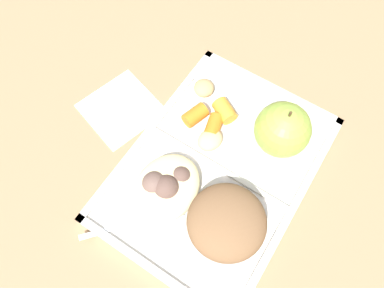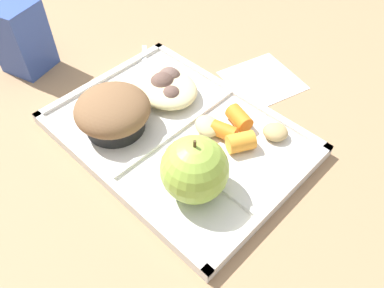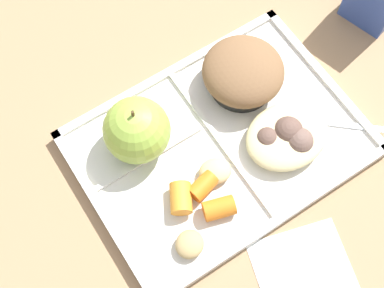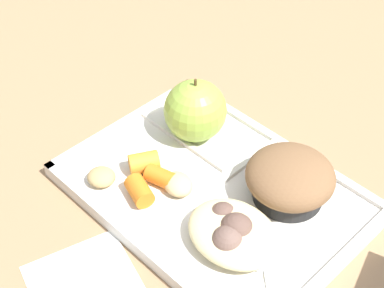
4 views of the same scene
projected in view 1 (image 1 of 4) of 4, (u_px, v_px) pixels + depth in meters
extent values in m
plane|color=#997551|center=(217.00, 171.00, 0.53)|extent=(6.00, 6.00, 0.00)
cube|color=silver|center=(217.00, 170.00, 0.53)|extent=(0.34, 0.25, 0.01)
cube|color=silver|center=(151.00, 128.00, 0.54)|extent=(0.34, 0.01, 0.01)
cube|color=silver|center=(291.00, 211.00, 0.49)|extent=(0.34, 0.01, 0.01)
cube|color=silver|center=(271.00, 87.00, 0.58)|extent=(0.01, 0.25, 0.01)
cube|color=silver|center=(151.00, 268.00, 0.46)|extent=(0.01, 0.25, 0.01)
cube|color=silver|center=(219.00, 165.00, 0.52)|extent=(0.01, 0.22, 0.01)
cube|color=silver|center=(264.00, 133.00, 0.54)|extent=(0.15, 0.01, 0.01)
sphere|color=#93B742|center=(282.00, 130.00, 0.50)|extent=(0.08, 0.08, 0.08)
cylinder|color=#4C381E|center=(290.00, 115.00, 0.46)|extent=(0.00, 0.00, 0.01)
cylinder|color=black|center=(225.00, 226.00, 0.47)|extent=(0.08, 0.08, 0.02)
ellipsoid|color=brown|center=(227.00, 222.00, 0.45)|extent=(0.10, 0.10, 0.05)
cylinder|color=orange|center=(225.00, 111.00, 0.55)|extent=(0.04, 0.04, 0.03)
cylinder|color=orange|center=(195.00, 115.00, 0.54)|extent=(0.04, 0.03, 0.02)
cylinder|color=orange|center=(214.00, 126.00, 0.54)|extent=(0.04, 0.03, 0.02)
ellipsoid|color=tan|center=(204.00, 88.00, 0.57)|extent=(0.04, 0.04, 0.02)
ellipsoid|color=tan|center=(210.00, 140.00, 0.53)|extent=(0.05, 0.04, 0.02)
ellipsoid|color=beige|center=(166.00, 188.00, 0.49)|extent=(0.11, 0.09, 0.03)
sphere|color=brown|center=(155.00, 184.00, 0.49)|extent=(0.04, 0.04, 0.04)
sphere|color=brown|center=(181.00, 177.00, 0.50)|extent=(0.03, 0.03, 0.03)
sphere|color=brown|center=(166.00, 187.00, 0.49)|extent=(0.03, 0.03, 0.03)
sphere|color=brown|center=(167.00, 189.00, 0.49)|extent=(0.04, 0.04, 0.04)
cube|color=white|center=(112.00, 229.00, 0.48)|extent=(0.07, 0.06, 0.00)
cube|color=white|center=(156.00, 217.00, 0.49)|extent=(0.04, 0.04, 0.00)
cylinder|color=white|center=(177.00, 217.00, 0.49)|extent=(0.02, 0.02, 0.00)
cylinder|color=white|center=(175.00, 211.00, 0.49)|extent=(0.02, 0.02, 0.00)
cylinder|color=white|center=(174.00, 205.00, 0.50)|extent=(0.02, 0.02, 0.00)
cube|color=white|center=(121.00, 108.00, 0.58)|extent=(0.13, 0.13, 0.00)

